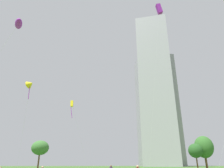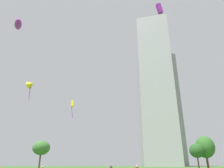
{
  "view_description": "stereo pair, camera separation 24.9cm",
  "coord_description": "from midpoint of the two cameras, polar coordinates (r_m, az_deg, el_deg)",
  "views": [
    {
      "loc": [
        -3.64,
        -13.52,
        1.97
      ],
      "look_at": [
        -2.48,
        13.96,
        12.66
      ],
      "focal_mm": 32.59,
      "sensor_mm": 36.0,
      "label": 1
    },
    {
      "loc": [
        -3.39,
        -13.53,
        1.97
      ],
      "look_at": [
        -2.48,
        13.96,
        12.66
      ],
      "focal_mm": 32.59,
      "sensor_mm": 36.0,
      "label": 2
    }
  ],
  "objects": [
    {
      "name": "kite_flying_5",
      "position": [
        24.52,
        -25.03,
        15.0
      ],
      "size": [
        7.27,
        3.31,
        16.53
      ],
      "color": "silver",
      "rests_on": "ground"
    },
    {
      "name": "kite_flying_2",
      "position": [
        43.0,
        -11.35,
        -5.65
      ],
      "size": [
        4.25,
        2.44,
        14.08
      ],
      "color": "silver",
      "rests_on": "ground"
    },
    {
      "name": "kite_flying_3",
      "position": [
        42.61,
        12.89,
        19.77
      ],
      "size": [
        3.32,
        6.36,
        30.68
      ],
      "color": "silver",
      "rests_on": "ground"
    },
    {
      "name": "distant_highrise_0",
      "position": [
        145.47,
        12.17,
        -0.68
      ],
      "size": [
        27.11,
        27.08,
        103.79
      ],
      "primitive_type": "cube",
      "rotation": [
        0.0,
        0.0,
        -0.28
      ],
      "color": "#A8A8AD",
      "rests_on": "ground"
    },
    {
      "name": "kite_flying_4",
      "position": [
        40.3,
        -22.11,
        -0.04
      ],
      "size": [
        2.71,
        5.48,
        16.33
      ],
      "color": "silver",
      "rests_on": "ground"
    },
    {
      "name": "distant_highrise_1",
      "position": [
        147.01,
        12.46,
        -6.47
      ],
      "size": [
        26.48,
        22.32,
        76.44
      ],
      "primitive_type": "cube",
      "rotation": [
        0.0,
        0.0,
        0.09
      ],
      "color": "#939399",
      "rests_on": "ground"
    },
    {
      "name": "park_tree_0",
      "position": [
        54.58,
        24.25,
        -15.83
      ],
      "size": [
        4.3,
        4.3,
        7.99
      ],
      "color": "brown",
      "rests_on": "ground"
    },
    {
      "name": "park_tree_1",
      "position": [
        54.9,
        -19.63,
        -16.52
      ],
      "size": [
        4.15,
        4.15,
        7.13
      ],
      "color": "brown",
      "rests_on": "ground"
    },
    {
      "name": "park_tree_2",
      "position": [
        52.72,
        22.24,
        -16.95
      ],
      "size": [
        3.2,
        3.2,
        6.18
      ],
      "color": "brown",
      "rests_on": "ground"
    }
  ]
}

